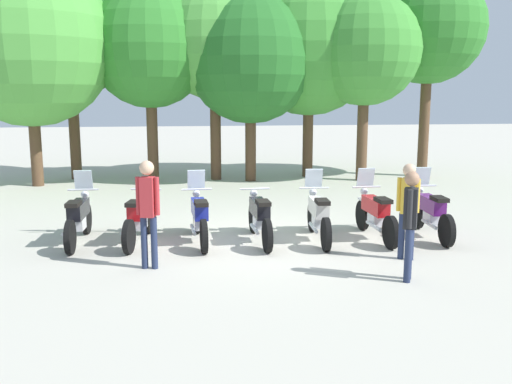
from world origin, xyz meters
The scene contains 19 objects.
ground_plane centered at (0.00, 0.00, 0.00)m, with size 80.00×80.00×0.00m, color #BCB7A8.
motorcycle_0 centered at (-3.54, 0.28, 0.52)m, with size 0.62×2.19×1.37m.
motorcycle_1 centered at (-2.36, 0.16, 0.50)m, with size 0.72×2.17×0.99m.
motorcycle_2 centered at (-1.19, 0.04, 0.52)m, with size 0.62×2.19×1.37m.
motorcycle_3 centered at (0.00, -0.07, 0.50)m, with size 0.62×2.19×0.99m.
motorcycle_4 centered at (1.18, -0.10, 0.52)m, with size 0.62×2.19×1.37m.
motorcycle_5 centered at (2.36, -0.11, 0.52)m, with size 0.62×2.19×1.37m.
motorcycle_6 centered at (3.54, -0.12, 0.52)m, with size 0.62×2.19×1.37m.
person_0 centered at (2.41, -1.61, 1.01)m, with size 0.38×0.31×1.71m.
person_1 centered at (2.00, -2.72, 1.02)m, with size 0.31×0.39×1.74m.
person_2 centered at (-2.07, -1.57, 1.09)m, with size 0.41×0.29×1.83m.
tree_0 centered at (-6.11, 7.60, 4.45)m, with size 5.17×5.17×7.04m.
tree_1 centered at (-5.16, 8.99, 4.88)m, with size 4.21×4.21×7.00m.
tree_2 centered at (-2.50, 8.14, 4.36)m, with size 3.93×3.93×6.34m.
tree_3 centered at (-0.39, 8.23, 4.56)m, with size 3.78×3.78×6.47m.
tree_4 centered at (0.75, 7.78, 4.00)m, with size 4.20×4.20×6.11m.
tree_5 centered at (2.87, 8.54, 4.47)m, with size 4.69×4.69×6.83m.
tree_6 centered at (4.47, 7.38, 4.31)m, with size 3.67×3.67×6.17m.
tree_7 centered at (6.93, 8.08, 5.09)m, with size 3.81×3.81×7.02m.
Camera 1 is at (-1.45, -10.84, 2.92)m, focal length 39.41 mm.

